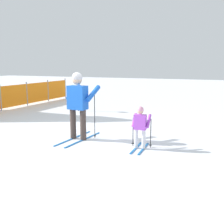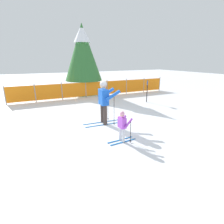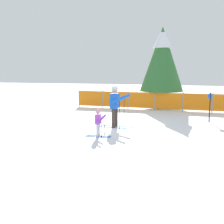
% 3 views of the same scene
% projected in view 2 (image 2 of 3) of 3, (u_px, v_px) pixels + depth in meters
% --- Properties ---
extents(ground_plane, '(60.00, 60.00, 0.00)m').
position_uv_depth(ground_plane, '(100.00, 122.00, 7.56)').
color(ground_plane, white).
extents(skier_adult, '(1.73, 0.80, 1.81)m').
position_uv_depth(skier_adult, '(104.00, 98.00, 7.10)').
color(skier_adult, '#1966B2').
rests_on(skier_adult, ground_plane).
extents(skier_child, '(0.99, 0.52, 1.04)m').
position_uv_depth(skier_child, '(122.00, 124.00, 5.64)').
color(skier_child, '#1966B2').
rests_on(skier_child, ground_plane).
extents(safety_fence, '(11.63, 0.34, 1.15)m').
position_uv_depth(safety_fence, '(97.00, 88.00, 12.67)').
color(safety_fence, gray).
rests_on(safety_fence, ground_plane).
extents(conifer_far, '(2.73, 2.73, 5.07)m').
position_uv_depth(conifer_far, '(83.00, 52.00, 12.68)').
color(conifer_far, '#4C3823').
rests_on(conifer_far, ground_plane).
extents(trail_marker, '(0.22, 0.20, 1.39)m').
position_uv_depth(trail_marker, '(147.00, 89.00, 10.86)').
color(trail_marker, black).
rests_on(trail_marker, ground_plane).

